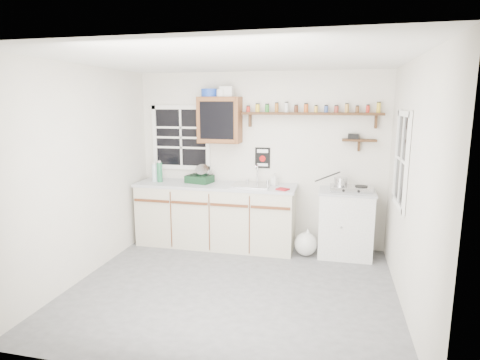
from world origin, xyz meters
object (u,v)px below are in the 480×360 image
(upper_cabinet, at_px, (220,120))
(hotplate, at_px, (351,188))
(right_cabinet, at_px, (345,223))
(main_cabinet, at_px, (216,215))
(spice_shelf, at_px, (310,113))
(dish_rack, at_px, (200,177))

(upper_cabinet, bearing_deg, hotplate, -4.29)
(right_cabinet, bearing_deg, main_cabinet, -179.21)
(main_cabinet, height_order, upper_cabinet, upper_cabinet)
(main_cabinet, relative_size, upper_cabinet, 3.55)
(spice_shelf, height_order, dish_rack, spice_shelf)
(main_cabinet, xyz_separation_m, spice_shelf, (1.30, 0.21, 1.47))
(right_cabinet, distance_m, spice_shelf, 1.58)
(main_cabinet, distance_m, right_cabinet, 1.84)
(main_cabinet, xyz_separation_m, dish_rack, (-0.24, 0.05, 0.54))
(hotplate, bearing_deg, upper_cabinet, 173.58)
(upper_cabinet, height_order, spice_shelf, upper_cabinet)
(upper_cabinet, distance_m, spice_shelf, 1.27)
(right_cabinet, bearing_deg, spice_shelf, 160.70)
(spice_shelf, distance_m, hotplate, 1.16)
(dish_rack, xyz_separation_m, hotplate, (2.12, -0.05, -0.06))
(right_cabinet, height_order, spice_shelf, spice_shelf)
(main_cabinet, distance_m, upper_cabinet, 1.37)
(right_cabinet, relative_size, spice_shelf, 0.48)
(spice_shelf, bearing_deg, hotplate, -19.73)
(dish_rack, bearing_deg, spice_shelf, 18.62)
(main_cabinet, relative_size, dish_rack, 5.66)
(hotplate, bearing_deg, right_cabinet, 153.09)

